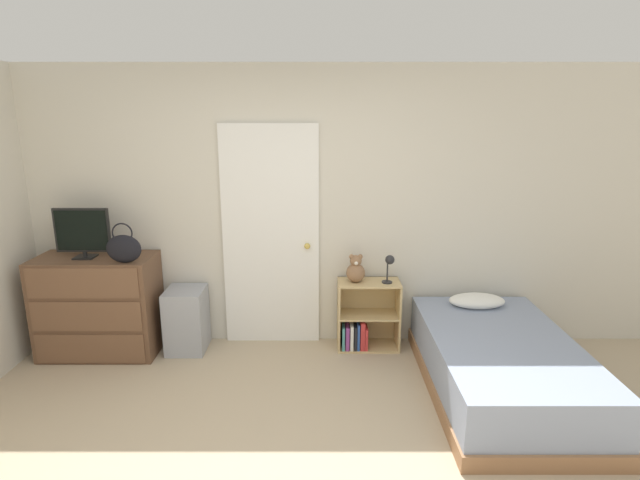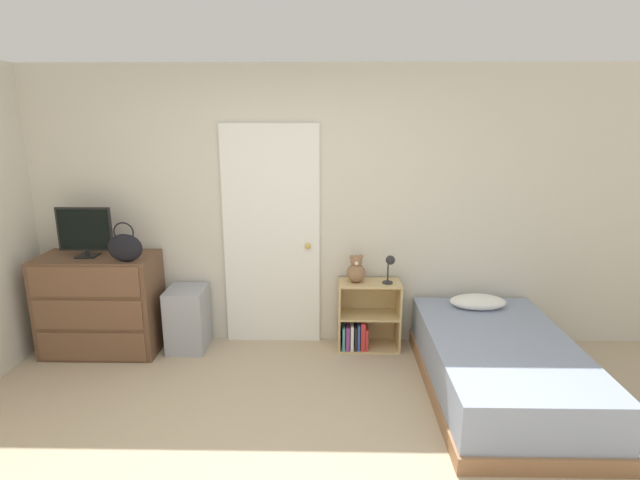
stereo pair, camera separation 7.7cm
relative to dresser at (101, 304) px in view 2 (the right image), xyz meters
The scene contains 10 objects.
wall_back 1.91m from the dresser, 10.14° to the left, with size 10.00×0.06×2.55m.
door_closed 1.66m from the dresser, ahead, with size 0.88×0.09×2.05m.
dresser is the anchor object (origin of this frame).
tv 0.68m from the dresser, 162.62° to the right, with size 0.48×0.16×0.44m.
handbag 0.69m from the dresser, 25.95° to the right, with size 0.29×0.09×0.34m.
storage_bin 0.78m from the dresser, ahead, with size 0.34×0.38×0.58m.
bookshelf 2.41m from the dresser, ahead, with size 0.57×0.29×0.64m.
teddy_bear 2.33m from the dresser, ahead, with size 0.17×0.17×0.26m.
desk_lamp 2.63m from the dresser, ahead, with size 0.11×0.10×0.26m.
bed 3.46m from the dresser, 11.14° to the right, with size 1.10×1.87×0.56m.
Camera 2 is at (0.36, -2.38, 2.12)m, focal length 28.00 mm.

